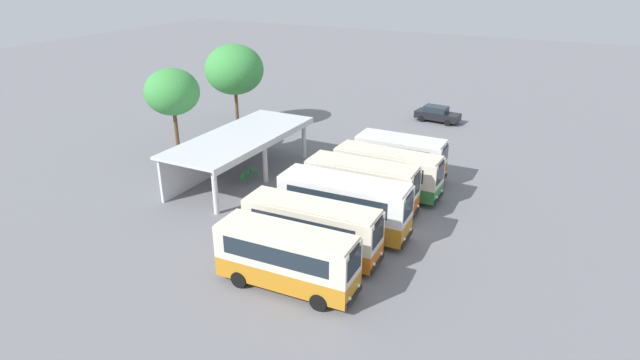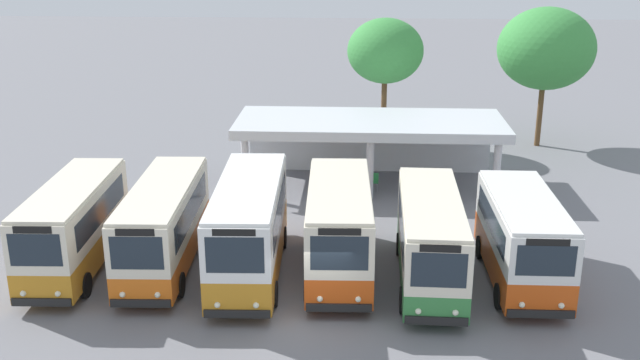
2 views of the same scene
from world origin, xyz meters
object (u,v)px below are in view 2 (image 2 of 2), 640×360
object	(u,v)px
city_bus_second_in_row	(164,223)
waiting_chair_middle_seat	(374,180)
waiting_chair_end_by_column	(346,180)
city_bus_fifth_blue	(430,237)
city_bus_middle_cream	(249,226)
city_bus_far_end_green	(522,237)
city_bus_fourth_amber	(339,227)
city_bus_nearest_orange	(74,224)
waiting_chair_second_from_end	(360,179)

from	to	relation	value
city_bus_second_in_row	waiting_chair_middle_seat	bearing A→B (deg)	49.11
waiting_chair_end_by_column	city_bus_fifth_blue	bearing A→B (deg)	-72.26
city_bus_middle_cream	city_bus_far_end_green	size ratio (longest dim) A/B	1.19
city_bus_second_in_row	city_bus_fourth_amber	bearing A→B (deg)	-1.57
city_bus_nearest_orange	waiting_chair_second_from_end	size ratio (longest dim) A/B	8.66
waiting_chair_end_by_column	city_bus_fourth_amber	bearing A→B (deg)	-90.49
waiting_chair_second_from_end	city_bus_fifth_blue	bearing A→B (deg)	-76.10
city_bus_middle_cream	city_bus_second_in_row	bearing A→B (deg)	172.22
city_bus_fourth_amber	city_bus_far_end_green	world-z (taller)	city_bus_fourth_amber
waiting_chair_second_from_end	waiting_chair_middle_seat	bearing A→B (deg)	-11.39
city_bus_nearest_orange	city_bus_fifth_blue	xyz separation A→B (m)	(13.23, -0.41, -0.05)
waiting_chair_second_from_end	waiting_chair_middle_seat	world-z (taller)	same
waiting_chair_end_by_column	city_bus_middle_cream	bearing A→B (deg)	-109.11
city_bus_middle_cream	city_bus_fourth_amber	distance (m)	3.32
city_bus_fifth_blue	waiting_chair_end_by_column	world-z (taller)	city_bus_fifth_blue
city_bus_middle_cream	waiting_chair_second_from_end	bearing A→B (deg)	67.65
city_bus_second_in_row	waiting_chair_end_by_column	xyz separation A→B (m)	(6.70, 9.33, -1.29)
waiting_chair_middle_seat	waiting_chair_second_from_end	bearing A→B (deg)	168.61
city_bus_second_in_row	waiting_chair_middle_seat	distance (m)	12.42
city_bus_middle_cream	city_bus_far_end_green	xyz separation A→B (m)	(9.92, -0.11, -0.17)
city_bus_fourth_amber	waiting_chair_end_by_column	size ratio (longest dim) A/B	8.69
city_bus_fourth_amber	waiting_chair_middle_seat	world-z (taller)	city_bus_fourth_amber
city_bus_fifth_blue	waiting_chair_end_by_column	size ratio (longest dim) A/B	8.96
city_bus_fifth_blue	city_bus_far_end_green	world-z (taller)	city_bus_far_end_green
city_bus_fourth_amber	waiting_chair_end_by_column	world-z (taller)	city_bus_fourth_amber
city_bus_second_in_row	city_bus_fourth_amber	world-z (taller)	city_bus_fourth_amber
waiting_chair_second_from_end	city_bus_second_in_row	bearing A→B (deg)	-127.95
city_bus_fifth_blue	waiting_chair_second_from_end	bearing A→B (deg)	103.90
city_bus_second_in_row	waiting_chair_end_by_column	distance (m)	11.55
waiting_chair_end_by_column	waiting_chair_second_from_end	xyz separation A→B (m)	(0.69, 0.15, 0.00)
city_bus_nearest_orange	city_bus_fourth_amber	xyz separation A→B (m)	(9.92, 0.16, 0.05)
city_bus_fourth_amber	city_bus_middle_cream	bearing A→B (deg)	-175.32
city_bus_second_in_row	city_bus_middle_cream	bearing A→B (deg)	-7.78
city_bus_middle_cream	city_bus_fourth_amber	size ratio (longest dim) A/B	1.09
city_bus_nearest_orange	waiting_chair_second_from_end	distance (m)	14.58
waiting_chair_middle_seat	waiting_chair_end_by_column	bearing A→B (deg)	-179.65
city_bus_far_end_green	waiting_chair_second_from_end	bearing A→B (deg)	120.19
city_bus_fourth_amber	waiting_chair_second_from_end	world-z (taller)	city_bus_fourth_amber
city_bus_nearest_orange	waiting_chair_middle_seat	world-z (taller)	city_bus_nearest_orange
city_bus_nearest_orange	city_bus_middle_cream	xyz separation A→B (m)	(6.61, -0.11, 0.13)
city_bus_nearest_orange	waiting_chair_end_by_column	xyz separation A→B (m)	(10.00, 9.67, -1.32)
waiting_chair_end_by_column	waiting_chair_middle_seat	xyz separation A→B (m)	(1.39, 0.01, 0.00)
waiting_chair_end_by_column	waiting_chair_second_from_end	distance (m)	0.71
city_bus_second_in_row	waiting_chair_middle_seat	world-z (taller)	city_bus_second_in_row
city_bus_nearest_orange	city_bus_fifth_blue	distance (m)	13.23
city_bus_far_end_green	city_bus_nearest_orange	bearing A→B (deg)	179.26
city_bus_far_end_green	waiting_chair_middle_seat	bearing A→B (deg)	117.47
city_bus_fourth_amber	city_bus_far_end_green	size ratio (longest dim) A/B	1.10
city_bus_fourth_amber	waiting_chair_end_by_column	xyz separation A→B (m)	(0.08, 9.51, -1.37)
city_bus_far_end_green	waiting_chair_second_from_end	distance (m)	11.68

